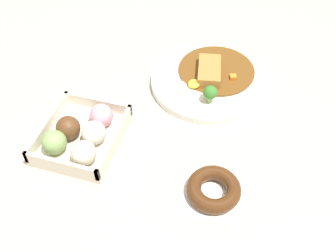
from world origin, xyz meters
The scene contains 4 objects.
ground_plane centered at (0.00, 0.00, 0.00)m, with size 1.60×1.60×0.00m, color #B2A893.
curry_plate centered at (0.11, -0.16, 0.01)m, with size 0.28×0.28×0.06m.
donut_box centered at (-0.16, 0.06, 0.03)m, with size 0.19×0.16×0.06m.
chocolate_ring_donut centered at (-0.21, -0.24, 0.02)m, with size 0.13×0.13×0.03m.
Camera 1 is at (-0.63, -0.27, 0.67)m, focal length 41.88 mm.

